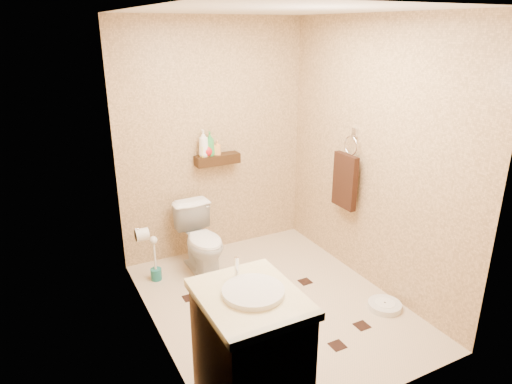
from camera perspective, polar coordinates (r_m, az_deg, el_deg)
ground at (r=4.13m, az=2.11°, el=-13.75°), size 2.50×2.50×0.00m
wall_back at (r=4.69m, az=-5.29°, el=6.44°), size 2.00×0.04×2.40m
wall_front at (r=2.66m, az=15.86°, el=-4.99°), size 2.00×0.04×2.40m
wall_left at (r=3.25m, az=-13.16°, el=-0.19°), size 0.04×2.50×2.40m
wall_right at (r=4.17m, az=14.40°, el=4.19°), size 0.04×2.50×2.40m
ceiling at (r=3.43m, az=2.66°, el=21.79°), size 2.00×2.50×0.02m
wall_shelf at (r=4.66m, az=-4.85°, el=4.09°), size 0.46×0.14×0.10m
floor_accents at (r=4.09m, az=2.75°, el=-14.09°), size 1.22×1.42×0.01m
toilet at (r=4.50m, az=-6.76°, el=-5.98°), size 0.39×0.66×0.66m
vanity at (r=2.93m, az=-0.70°, el=-19.40°), size 0.57×0.69×0.97m
bathroom_scale at (r=4.20m, az=15.78°, el=-13.50°), size 0.35×0.35×0.06m
toilet_brush at (r=4.49m, az=-12.46°, el=-8.86°), size 0.10×0.10×0.46m
towel_ring at (r=4.37m, az=11.12°, el=1.67°), size 0.12×0.30×0.76m
toilet_paper at (r=4.07m, az=-14.08°, el=-5.19°), size 0.12×0.11×0.12m
bottle_a at (r=4.56m, az=-6.58°, el=6.07°), size 0.11×0.11×0.27m
bottle_b at (r=4.58m, az=-6.55°, el=5.43°), size 0.08×0.08×0.16m
bottle_c at (r=4.59m, az=-6.16°, el=5.43°), size 0.17×0.17×0.15m
bottle_d at (r=4.59m, az=-5.77°, el=6.01°), size 0.11×0.11×0.24m
bottle_e at (r=4.63m, az=-4.86°, el=5.54°), size 0.09×0.09×0.14m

